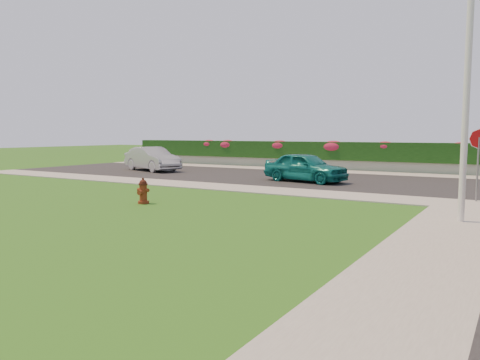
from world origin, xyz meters
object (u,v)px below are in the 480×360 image
Objects in this scene: fire_hydrant at (143,191)px; utility_pole at (467,95)px; sedan_teal at (305,167)px; sedan_silver at (152,159)px; stop_sign at (479,148)px.

utility_pole is at bearing 6.27° from fire_hydrant.
fire_hydrant is at bearing -169.35° from utility_pole.
fire_hydrant is 0.21× the size of sedan_teal.
sedan_teal is 0.92× the size of sedan_silver.
sedan_teal is (1.84, 8.57, 0.31)m from fire_hydrant.
sedan_teal reaches higher than fire_hydrant.
sedan_teal is 0.62× the size of utility_pole.
stop_sign is (0.02, 4.04, -1.39)m from utility_pole.
utility_pole reaches higher than fire_hydrant.
fire_hydrant is 12.79m from sedan_silver.
sedan_teal is at bearing -78.27° from sedan_silver.
utility_pole is 4.28m from stop_sign.
stop_sign reaches higher than sedan_silver.
utility_pole is (8.98, 1.69, 2.74)m from fire_hydrant.
sedan_silver is 19.22m from utility_pole.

